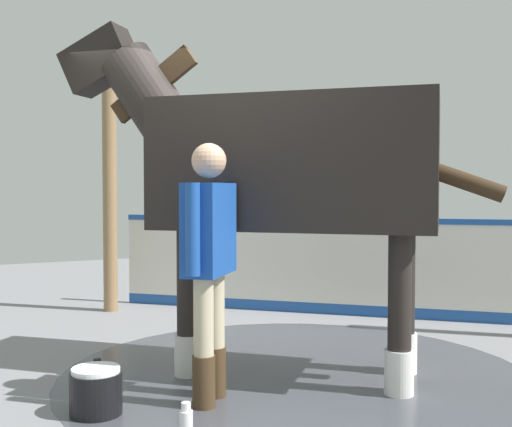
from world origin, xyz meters
The scene contains 8 objects.
ground_plane centered at (0.00, 0.00, -0.01)m, with size 16.00×16.00×0.02m, color gray.
wet_patch centered at (-0.31, -0.21, 0.00)m, with size 3.57×3.57×0.00m, color #42444C.
barrier_wall centered at (1.42, -1.79, 0.50)m, with size 3.61×3.94×1.09m.
roof_post_near centered at (2.78, 0.49, 1.34)m, with size 0.16×0.16×2.68m, color olive.
horse centered at (-0.23, -0.12, 1.56)m, with size 2.48×2.67×2.72m.
handler centered at (-0.60, 0.61, 0.99)m, with size 0.54×0.49×1.70m.
wash_bucket centered at (-0.50, 1.34, 0.14)m, with size 0.32×0.32×0.29m.
bottle_spray centered at (-0.11, 1.25, 0.11)m, with size 0.07×0.07×0.24m.
Camera 1 is at (-4.43, 2.14, 1.41)m, focal length 44.31 mm.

